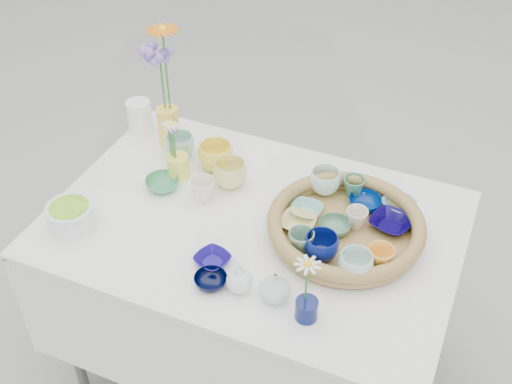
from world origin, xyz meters
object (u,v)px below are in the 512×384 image
at_px(display_table, 254,368).
at_px(wicker_tray, 346,227).
at_px(bud_vase_seafoam, 275,286).
at_px(tall_vase_yellow, 169,126).

height_order(display_table, wicker_tray, wicker_tray).
relative_size(display_table, wicker_tray, 2.66).
bearing_deg(bud_vase_seafoam, wicker_tray, 71.77).
distance_m(display_table, wicker_tray, 0.85).
bearing_deg(tall_vase_yellow, display_table, -30.96).
xyz_separation_m(wicker_tray, tall_vase_yellow, (-0.73, 0.22, 0.03)).
height_order(wicker_tray, bud_vase_seafoam, bud_vase_seafoam).
xyz_separation_m(display_table, wicker_tray, (0.28, 0.05, 0.80)).
bearing_deg(wicker_tray, display_table, -169.88).
distance_m(wicker_tray, bud_vase_seafoam, 0.33).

